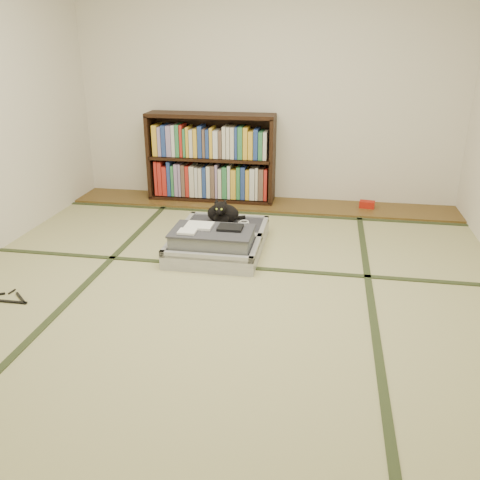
# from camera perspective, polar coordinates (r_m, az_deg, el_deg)

# --- Properties ---
(floor) EXTENTS (4.50, 4.50, 0.00)m
(floor) POSITION_cam_1_polar(r_m,az_deg,el_deg) (3.57, -1.76, -5.74)
(floor) COLOR tan
(floor) RESTS_ON ground
(wood_strip) EXTENTS (4.00, 0.50, 0.02)m
(wood_strip) POSITION_cam_1_polar(r_m,az_deg,el_deg) (5.39, 2.48, 4.06)
(wood_strip) COLOR brown
(wood_strip) RESTS_ON ground
(red_item) EXTENTS (0.16, 0.11, 0.07)m
(red_item) POSITION_cam_1_polar(r_m,az_deg,el_deg) (5.39, 14.07, 3.90)
(red_item) COLOR #A81A0D
(red_item) RESTS_ON wood_strip
(room_shell) EXTENTS (4.50, 4.50, 4.50)m
(room_shell) POSITION_cam_1_polar(r_m,az_deg,el_deg) (3.17, -2.08, 18.42)
(room_shell) COLOR white
(room_shell) RESTS_ON ground
(tatami_borders) EXTENTS (4.00, 4.50, 0.01)m
(tatami_borders) POSITION_cam_1_polar(r_m,az_deg,el_deg) (4.00, -0.35, -2.48)
(tatami_borders) COLOR #2D381E
(tatami_borders) RESTS_ON ground
(bookcase) EXTENTS (1.34, 0.31, 0.92)m
(bookcase) POSITION_cam_1_polar(r_m,az_deg,el_deg) (5.44, -3.25, 9.02)
(bookcase) COLOR black
(bookcase) RESTS_ON wood_strip
(suitcase) EXTENTS (0.72, 0.96, 0.28)m
(suitcase) POSITION_cam_1_polar(r_m,az_deg,el_deg) (4.17, -2.52, -0.03)
(suitcase) COLOR #BABABF
(suitcase) RESTS_ON floor
(cat) EXTENTS (0.32, 0.32, 0.26)m
(cat) POSITION_cam_1_polar(r_m,az_deg,el_deg) (4.40, -1.97, 3.01)
(cat) COLOR black
(cat) RESTS_ON suitcase
(cable_coil) EXTENTS (0.10, 0.10, 0.02)m
(cable_coil) POSITION_cam_1_polar(r_m,az_deg,el_deg) (4.43, 0.43, 1.98)
(cable_coil) COLOR white
(cable_coil) RESTS_ON suitcase
(hanger) EXTENTS (0.40, 0.18, 0.01)m
(hanger) POSITION_cam_1_polar(r_m,az_deg,el_deg) (3.80, -25.07, -5.97)
(hanger) COLOR black
(hanger) RESTS_ON floor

